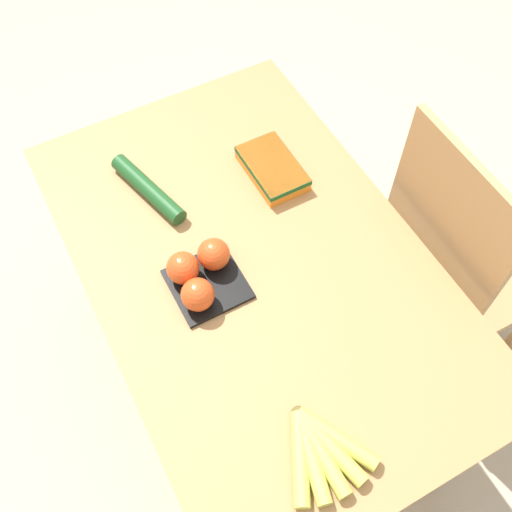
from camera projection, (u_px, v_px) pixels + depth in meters
ground_plane at (256, 375)px, 2.02m from camera, size 12.00×12.00×0.00m
dining_table at (256, 286)px, 1.50m from camera, size 1.21×0.76×0.73m
chair at (456, 262)px, 1.67m from camera, size 0.42×0.40×0.98m
banana_bunch at (319, 450)px, 1.16m from camera, size 0.19×0.19×0.03m
tomato_pack at (200, 274)px, 1.34m from camera, size 0.16×0.16×0.09m
carrot_bag at (272, 168)px, 1.53m from camera, size 0.19×0.12×0.04m
cucumber_near at (148, 189)px, 1.49m from camera, size 0.25×0.11×0.04m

